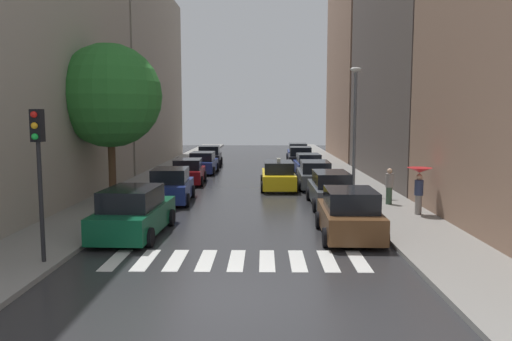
{
  "coord_description": "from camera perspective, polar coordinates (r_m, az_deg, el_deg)",
  "views": [
    {
      "loc": [
        0.8,
        -10.93,
        4.28
      ],
      "look_at": [
        0.39,
        14.8,
        1.4
      ],
      "focal_mm": 34.62,
      "sensor_mm": 36.0,
      "label": 1
    }
  ],
  "objects": [
    {
      "name": "parked_car_left_fifth",
      "position": [
        42.17,
        -5.39,
        1.63
      ],
      "size": [
        2.22,
        4.3,
        1.73
      ],
      "rotation": [
        0.0,
        0.0,
        1.61
      ],
      "color": "black",
      "rests_on": "ground"
    },
    {
      "name": "crosswalk_stripes",
      "position": [
        14.84,
        -2.25,
        -10.34
      ],
      "size": [
        7.65,
        2.2,
        0.01
      ],
      "color": "silver",
      "rests_on": "ground"
    },
    {
      "name": "parked_car_left_nearest",
      "position": [
        18.17,
        -13.94,
        -4.78
      ],
      "size": [
        2.29,
        4.81,
        1.75
      ],
      "rotation": [
        0.0,
        0.0,
        1.53
      ],
      "color": "#0C4C2D",
      "rests_on": "ground"
    },
    {
      "name": "parked_car_left_third",
      "position": [
        31.2,
        -7.83,
        -0.18
      ],
      "size": [
        2.18,
        4.08,
        1.58
      ],
      "rotation": [
        0.0,
        0.0,
        1.61
      ],
      "color": "maroon",
      "rests_on": "ground"
    },
    {
      "name": "parked_car_right_fifth",
      "position": [
        40.55,
        5.14,
        1.45
      ],
      "size": [
        2.27,
        4.16,
        1.74
      ],
      "rotation": [
        0.0,
        0.0,
        1.53
      ],
      "color": "black",
      "rests_on": "ground"
    },
    {
      "name": "building_left_mid",
      "position": [
        45.04,
        -14.54,
        10.61
      ],
      "size": [
        6.0,
        19.73,
        15.51
      ],
      "primitive_type": "cube",
      "color": "#9E9384",
      "rests_on": "ground"
    },
    {
      "name": "lamp_post_right",
      "position": [
        26.37,
        11.35,
        5.61
      ],
      "size": [
        0.6,
        0.28,
        6.61
      ],
      "color": "#595B60",
      "rests_on": "sidewalk_right"
    },
    {
      "name": "parked_car_right_sixth",
      "position": [
        46.33,
        4.84,
        2.04
      ],
      "size": [
        2.11,
        4.38,
        1.69
      ],
      "rotation": [
        0.0,
        0.0,
        1.55
      ],
      "color": "navy",
      "rests_on": "ground"
    },
    {
      "name": "parked_car_left_fourth",
      "position": [
        36.74,
        -6.15,
        0.84
      ],
      "size": [
        2.08,
        4.24,
        1.6
      ],
      "rotation": [
        0.0,
        0.0,
        1.56
      ],
      "color": "navy",
      "rests_on": "ground"
    },
    {
      "name": "parked_car_left_second",
      "position": [
        24.7,
        -9.81,
        -1.82
      ],
      "size": [
        2.21,
        4.11,
        1.7
      ],
      "rotation": [
        0.0,
        0.0,
        1.62
      ],
      "color": "navy",
      "rests_on": "ground"
    },
    {
      "name": "taxi_midroad",
      "position": [
        28.83,
        2.6,
        -0.62
      ],
      "size": [
        2.11,
        4.69,
        1.81
      ],
      "rotation": [
        0.0,
        0.0,
        1.58
      ],
      "color": "yellow",
      "rests_on": "ground"
    },
    {
      "name": "pedestrian_near_tree",
      "position": [
        21.64,
        18.34,
        -1.08
      ],
      "size": [
        1.02,
        1.02,
        1.96
      ],
      "rotation": [
        0.0,
        0.0,
        1.87
      ],
      "color": "gray",
      "rests_on": "sidewalk_right"
    },
    {
      "name": "sidewalk_left",
      "position": [
        35.93,
        -10.82,
        -0.45
      ],
      "size": [
        3.0,
        72.0,
        0.15
      ],
      "primitive_type": "cube",
      "color": "gray",
      "rests_on": "ground"
    },
    {
      "name": "traffic_light_left_corner",
      "position": [
        14.92,
        -23.86,
        2.03
      ],
      "size": [
        0.3,
        0.42,
        4.3
      ],
      "color": "black",
      "rests_on": "sidewalk_left"
    },
    {
      "name": "street_tree_left",
      "position": [
        25.26,
        -16.53,
        8.27
      ],
      "size": [
        5.04,
        5.04,
        7.6
      ],
      "color": "#513823",
      "rests_on": "sidewalk_left"
    },
    {
      "name": "parked_car_right_nearest",
      "position": [
        17.64,
        10.76,
        -5.08
      ],
      "size": [
        2.18,
        4.15,
        1.73
      ],
      "rotation": [
        0.0,
        0.0,
        1.55
      ],
      "color": "brown",
      "rests_on": "ground"
    },
    {
      "name": "parked_car_right_fourth",
      "position": [
        35.37,
        6.05,
        0.61
      ],
      "size": [
        2.09,
        4.17,
        1.58
      ],
      "rotation": [
        0.0,
        0.0,
        1.6
      ],
      "color": "navy",
      "rests_on": "ground"
    },
    {
      "name": "building_right_far",
      "position": [
        51.06,
        12.74,
        12.63
      ],
      "size": [
        6.0,
        15.34,
        19.94
      ],
      "primitive_type": "cube",
      "color": "#8C6B56",
      "rests_on": "ground"
    },
    {
      "name": "parked_car_right_second",
      "position": [
        23.61,
        8.6,
        -2.22
      ],
      "size": [
        1.99,
        4.73,
        1.65
      ],
      "rotation": [
        0.0,
        0.0,
        1.58
      ],
      "color": "#474C51",
      "rests_on": "ground"
    },
    {
      "name": "ground_plane",
      "position": [
        35.2,
        -0.4,
        -0.63
      ],
      "size": [
        28.0,
        72.0,
        0.04
      ],
      "primitive_type": "cube",
      "color": "#2B2B2E"
    },
    {
      "name": "parked_car_right_third",
      "position": [
        29.5,
        6.79,
        -0.52
      ],
      "size": [
        2.12,
        4.79,
        1.6
      ],
      "rotation": [
        0.0,
        0.0,
        1.56
      ],
      "color": "#474C51",
      "rests_on": "ground"
    },
    {
      "name": "sidewalk_right",
      "position": [
        35.64,
        10.11,
        -0.49
      ],
      "size": [
        3.0,
        72.0,
        0.15
      ],
      "primitive_type": "cube",
      "color": "gray",
      "rests_on": "ground"
    },
    {
      "name": "pedestrian_foreground",
      "position": [
        23.8,
        15.15,
        -1.68
      ],
      "size": [
        0.36,
        0.36,
        1.68
      ],
      "rotation": [
        0.0,
        0.0,
        4.89
      ],
      "color": "#38513D",
      "rests_on": "sidewalk_right"
    }
  ]
}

